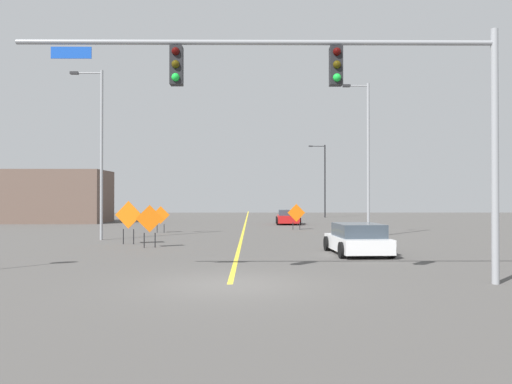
{
  "coord_description": "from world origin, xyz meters",
  "views": [
    {
      "loc": [
        0.6,
        -13.43,
        2.36
      ],
      "look_at": [
        0.93,
        27.46,
        2.8
      ],
      "focal_mm": 34.77,
      "sensor_mm": 36.0,
      "label": 1
    }
  ],
  "objects_px": {
    "construction_sign_right_shoulder": "(129,217)",
    "car_white_passing": "(357,239)",
    "street_lamp_near_right": "(367,154)",
    "construction_sign_left_lane": "(150,221)",
    "construction_sign_median_near": "(296,214)",
    "street_lamp_far_left": "(100,147)",
    "car_red_near": "(288,217)",
    "traffic_signal_assembly": "(334,89)",
    "construction_sign_right_lane": "(161,216)",
    "street_lamp_mid_right": "(324,178)"
  },
  "relations": [
    {
      "from": "construction_sign_right_shoulder",
      "to": "car_white_passing",
      "type": "relative_size",
      "value": 0.54
    },
    {
      "from": "street_lamp_mid_right",
      "to": "construction_sign_median_near",
      "type": "bearing_deg",
      "value": -103.36
    },
    {
      "from": "street_lamp_mid_right",
      "to": "construction_sign_left_lane",
      "type": "distance_m",
      "value": 37.15
    },
    {
      "from": "street_lamp_near_right",
      "to": "construction_sign_median_near",
      "type": "relative_size",
      "value": 4.84
    },
    {
      "from": "street_lamp_near_right",
      "to": "construction_sign_right_lane",
      "type": "relative_size",
      "value": 5.13
    },
    {
      "from": "construction_sign_median_near",
      "to": "street_lamp_far_left",
      "type": "bearing_deg",
      "value": -143.75
    },
    {
      "from": "construction_sign_right_shoulder",
      "to": "street_lamp_far_left",
      "type": "bearing_deg",
      "value": 132.05
    },
    {
      "from": "street_lamp_mid_right",
      "to": "construction_sign_right_shoulder",
      "type": "height_order",
      "value": "street_lamp_mid_right"
    },
    {
      "from": "construction_sign_right_lane",
      "to": "traffic_signal_assembly",
      "type": "bearing_deg",
      "value": -67.03
    },
    {
      "from": "street_lamp_near_right",
      "to": "construction_sign_left_lane",
      "type": "height_order",
      "value": "street_lamp_near_right"
    },
    {
      "from": "construction_sign_right_shoulder",
      "to": "traffic_signal_assembly",
      "type": "bearing_deg",
      "value": -53.9
    },
    {
      "from": "street_lamp_far_left",
      "to": "construction_sign_left_lane",
      "type": "distance_m",
      "value": 6.79
    },
    {
      "from": "traffic_signal_assembly",
      "to": "construction_sign_right_shoulder",
      "type": "relative_size",
      "value": 6.03
    },
    {
      "from": "traffic_signal_assembly",
      "to": "car_white_passing",
      "type": "xyz_separation_m",
      "value": [
        2.15,
        7.06,
        -4.7
      ]
    },
    {
      "from": "construction_sign_right_lane",
      "to": "construction_sign_median_near",
      "type": "distance_m",
      "value": 9.81
    },
    {
      "from": "traffic_signal_assembly",
      "to": "car_red_near",
      "type": "relative_size",
      "value": 3.14
    },
    {
      "from": "street_lamp_mid_right",
      "to": "car_red_near",
      "type": "height_order",
      "value": "street_lamp_mid_right"
    },
    {
      "from": "street_lamp_mid_right",
      "to": "street_lamp_near_right",
      "type": "distance_m",
      "value": 28.71
    },
    {
      "from": "construction_sign_left_lane",
      "to": "construction_sign_median_near",
      "type": "distance_m",
      "value": 15.11
    },
    {
      "from": "traffic_signal_assembly",
      "to": "construction_sign_left_lane",
      "type": "relative_size",
      "value": 6.55
    },
    {
      "from": "car_red_near",
      "to": "car_white_passing",
      "type": "xyz_separation_m",
      "value": [
        1.21,
        -22.97,
        0.01
      ]
    },
    {
      "from": "construction_sign_left_lane",
      "to": "car_red_near",
      "type": "xyz_separation_m",
      "value": [
        7.97,
        20.18,
        -0.66
      ]
    },
    {
      "from": "construction_sign_right_lane",
      "to": "car_red_near",
      "type": "xyz_separation_m",
      "value": [
        9.25,
        10.4,
        -0.49
      ]
    },
    {
      "from": "street_lamp_near_right",
      "to": "car_red_near",
      "type": "bearing_deg",
      "value": 104.2
    },
    {
      "from": "traffic_signal_assembly",
      "to": "street_lamp_near_right",
      "type": "relative_size",
      "value": 1.44
    },
    {
      "from": "construction_sign_right_lane",
      "to": "car_white_passing",
      "type": "relative_size",
      "value": 0.44
    },
    {
      "from": "street_lamp_near_right",
      "to": "car_white_passing",
      "type": "xyz_separation_m",
      "value": [
        -2.41,
        -8.67,
        -4.33
      ]
    },
    {
      "from": "car_white_passing",
      "to": "construction_sign_median_near",
      "type": "bearing_deg",
      "value": 94.17
    },
    {
      "from": "traffic_signal_assembly",
      "to": "street_lamp_mid_right",
      "type": "distance_m",
      "value": 44.83
    },
    {
      "from": "construction_sign_median_near",
      "to": "car_red_near",
      "type": "distance_m",
      "value": 7.41
    },
    {
      "from": "street_lamp_near_right",
      "to": "car_red_near",
      "type": "xyz_separation_m",
      "value": [
        -3.62,
        14.29,
        -4.34
      ]
    },
    {
      "from": "traffic_signal_assembly",
      "to": "construction_sign_right_lane",
      "type": "distance_m",
      "value": 21.73
    },
    {
      "from": "street_lamp_far_left",
      "to": "construction_sign_right_lane",
      "type": "bearing_deg",
      "value": 66.92
    },
    {
      "from": "street_lamp_far_left",
      "to": "car_red_near",
      "type": "xyz_separation_m",
      "value": [
        11.62,
        15.96,
        -4.52
      ]
    },
    {
      "from": "construction_sign_right_shoulder",
      "to": "construction_sign_right_lane",
      "type": "bearing_deg",
      "value": 89.02
    },
    {
      "from": "street_lamp_near_right",
      "to": "construction_sign_right_lane",
      "type": "height_order",
      "value": "street_lamp_near_right"
    },
    {
      "from": "construction_sign_right_shoulder",
      "to": "car_white_passing",
      "type": "distance_m",
      "value": 11.56
    },
    {
      "from": "construction_sign_right_lane",
      "to": "car_red_near",
      "type": "bearing_deg",
      "value": 48.35
    },
    {
      "from": "construction_sign_median_near",
      "to": "car_red_near",
      "type": "height_order",
      "value": "construction_sign_median_near"
    },
    {
      "from": "traffic_signal_assembly",
      "to": "street_lamp_far_left",
      "type": "bearing_deg",
      "value": 127.22
    },
    {
      "from": "street_lamp_far_left",
      "to": "car_red_near",
      "type": "bearing_deg",
      "value": 53.94
    },
    {
      "from": "construction_sign_right_lane",
      "to": "construction_sign_right_shoulder",
      "type": "bearing_deg",
      "value": -90.98
    },
    {
      "from": "street_lamp_mid_right",
      "to": "construction_sign_left_lane",
      "type": "height_order",
      "value": "street_lamp_mid_right"
    },
    {
      "from": "construction_sign_median_near",
      "to": "street_lamp_near_right",
      "type": "bearing_deg",
      "value": -62.86
    },
    {
      "from": "construction_sign_right_lane",
      "to": "car_red_near",
      "type": "relative_size",
      "value": 0.42
    },
    {
      "from": "car_white_passing",
      "to": "traffic_signal_assembly",
      "type": "bearing_deg",
      "value": -106.93
    },
    {
      "from": "street_lamp_far_left",
      "to": "construction_sign_left_lane",
      "type": "height_order",
      "value": "street_lamp_far_left"
    },
    {
      "from": "street_lamp_mid_right",
      "to": "car_white_passing",
      "type": "height_order",
      "value": "street_lamp_mid_right"
    },
    {
      "from": "street_lamp_mid_right",
      "to": "car_white_passing",
      "type": "distance_m",
      "value": 37.77
    },
    {
      "from": "construction_sign_right_shoulder",
      "to": "car_white_passing",
      "type": "xyz_separation_m",
      "value": [
        10.6,
        -4.53,
        -0.76
      ]
    }
  ]
}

